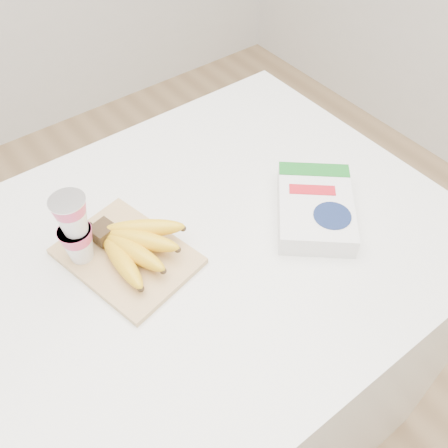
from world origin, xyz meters
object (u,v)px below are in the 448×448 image
(table, at_px, (176,372))
(yogurt_stack, at_px, (74,228))
(bananas, at_px, (133,244))
(cereal_box, at_px, (315,207))
(cutting_board, at_px, (127,256))

(table, bearing_deg, yogurt_stack, 138.82)
(bananas, distance_m, cereal_box, 0.41)
(cutting_board, distance_m, cereal_box, 0.43)
(cutting_board, bearing_deg, yogurt_stack, 133.62)
(bananas, xyz_separation_m, yogurt_stack, (-0.09, 0.06, 0.06))
(table, bearing_deg, cutting_board, 129.49)
(bananas, bearing_deg, cutting_board, 154.49)
(table, bearing_deg, cereal_box, -14.96)
(bananas, height_order, yogurt_stack, yogurt_stack)
(table, xyz_separation_m, cutting_board, (-0.04, 0.05, 0.51))
(table, xyz_separation_m, cereal_box, (0.36, -0.10, 0.53))
(table, relative_size, cereal_box, 4.62)
(bananas, height_order, cereal_box, bananas)
(table, height_order, cutting_board, cutting_board)
(cutting_board, xyz_separation_m, cereal_box, (0.40, -0.15, 0.02))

